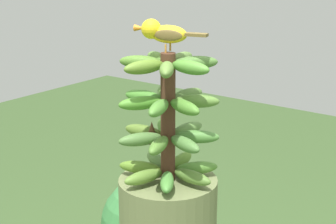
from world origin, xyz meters
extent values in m
cylinder|color=#4C2D1E|center=(0.00, 0.00, 1.14)|extent=(0.04, 0.04, 0.35)
ellipsoid|color=olive|center=(-0.07, -0.03, 0.99)|extent=(0.12, 0.08, 0.04)
ellipsoid|color=olive|center=(-0.02, -0.08, 0.99)|extent=(0.07, 0.12, 0.04)
ellipsoid|color=#4B8C39|center=(0.05, -0.07, 0.99)|extent=(0.10, 0.12, 0.04)
ellipsoid|color=#557B32|center=(0.08, 0.00, 0.99)|extent=(0.12, 0.04, 0.04)
ellipsoid|color=#518831|center=(0.05, 0.06, 0.99)|extent=(0.11, 0.11, 0.04)
ellipsoid|color=#588629|center=(-0.01, 0.08, 0.99)|extent=(0.05, 0.12, 0.04)
ellipsoid|color=#59833C|center=(-0.07, 0.04, 0.99)|extent=(0.12, 0.09, 0.04)
ellipsoid|color=#538031|center=(0.03, -0.07, 1.09)|extent=(0.07, 0.12, 0.04)
ellipsoid|color=#4E7C39|center=(0.07, -0.03, 1.09)|extent=(0.12, 0.07, 0.04)
ellipsoid|color=#4E8539|center=(0.07, 0.04, 1.09)|extent=(0.12, 0.09, 0.04)
ellipsoid|color=#57813B|center=(0.01, 0.08, 1.09)|extent=(0.05, 0.12, 0.04)
ellipsoid|color=#4F882C|center=(-0.06, 0.06, 1.09)|extent=(0.11, 0.11, 0.04)
ellipsoid|color=#5B7B2D|center=(-0.08, -0.01, 1.09)|extent=(0.12, 0.05, 0.04)
ellipsoid|color=#517A3A|center=(-0.04, -0.07, 1.09)|extent=(0.09, 0.12, 0.04)
ellipsoid|color=#528C36|center=(0.02, -0.07, 1.19)|extent=(0.07, 0.12, 0.04)
ellipsoid|color=#4D852E|center=(0.07, -0.03, 1.19)|extent=(0.12, 0.07, 0.04)
ellipsoid|color=#588335|center=(0.06, 0.04, 1.19)|extent=(0.12, 0.09, 0.04)
ellipsoid|color=#567C38|center=(0.01, 0.08, 1.19)|extent=(0.05, 0.12, 0.04)
ellipsoid|color=#527B31|center=(-0.05, 0.05, 1.19)|extent=(0.11, 0.11, 0.04)
ellipsoid|color=#4B8E31|center=(-0.08, -0.01, 1.19)|extent=(0.12, 0.05, 0.04)
ellipsoid|color=#4B8D2A|center=(-0.04, -0.06, 1.19)|extent=(0.09, 0.12, 0.04)
ellipsoid|color=#4F7D35|center=(0.05, 0.05, 1.29)|extent=(0.11, 0.11, 0.04)
ellipsoid|color=#587C38|center=(-0.01, 0.07, 1.29)|extent=(0.05, 0.12, 0.04)
ellipsoid|color=#588534|center=(-0.06, 0.04, 1.29)|extent=(0.12, 0.09, 0.04)
ellipsoid|color=#517E2B|center=(-0.07, -0.03, 1.29)|extent=(0.12, 0.08, 0.04)
ellipsoid|color=olive|center=(-0.02, -0.07, 1.29)|extent=(0.07, 0.12, 0.04)
ellipsoid|color=#5C8237|center=(0.04, -0.06, 1.29)|extent=(0.10, 0.12, 0.04)
ellipsoid|color=#508C32|center=(0.07, -0.01, 1.29)|extent=(0.12, 0.04, 0.04)
cone|color=brown|center=(-0.04, -0.02, 1.10)|extent=(0.04, 0.04, 0.06)
cylinder|color=#C68933|center=(-0.01, 0.03, 1.32)|extent=(0.00, 0.01, 0.02)
cylinder|color=#C68933|center=(-0.01, 0.00, 1.32)|extent=(0.01, 0.01, 0.02)
ellipsoid|color=yellow|center=(-0.01, 0.02, 1.36)|extent=(0.11, 0.07, 0.05)
ellipsoid|color=brown|center=(-0.01, 0.04, 1.36)|extent=(0.08, 0.03, 0.03)
ellipsoid|color=brown|center=(0.00, 0.00, 1.36)|extent=(0.08, 0.03, 0.03)
cube|color=brown|center=(0.06, 0.04, 1.36)|extent=(0.06, 0.04, 0.01)
sphere|color=yellow|center=(-0.05, 0.00, 1.37)|extent=(0.05, 0.05, 0.05)
sphere|color=black|center=(-0.06, -0.02, 1.37)|extent=(0.01, 0.01, 0.01)
cone|color=orange|center=(-0.09, -0.01, 1.37)|extent=(0.03, 0.03, 0.02)
sphere|color=#387A3D|center=(-0.67, 0.73, 0.31)|extent=(0.46, 0.46, 0.46)
camera|label=1|loc=(0.83, -1.11, 1.57)|focal=58.59mm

